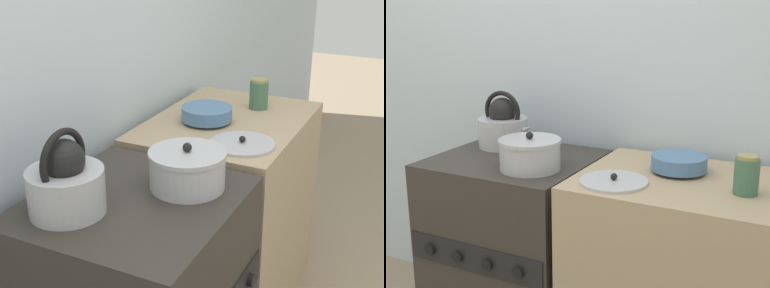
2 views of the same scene
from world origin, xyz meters
The scene contains 7 objects.
wall_back centered at (0.00, 0.65, 1.25)m, with size 7.00×0.06×2.50m.
stove centered at (0.00, 0.29, 0.42)m, with size 0.63×0.60×0.85m.
kettle centered at (-0.14, 0.41, 0.94)m, with size 0.26×0.21×0.25m.
cooking_pot centered at (0.14, 0.18, 0.91)m, with size 0.24×0.24×0.14m.
enamel_bowl centered at (0.66, 0.36, 0.90)m, with size 0.20×0.20×0.06m.
storage_jar centered at (0.92, 0.23, 0.92)m, with size 0.08×0.08×0.13m.
loose_pot_lid centered at (0.50, 0.14, 0.87)m, with size 0.24×0.24×0.03m.
Camera 2 is at (1.18, -1.45, 1.45)m, focal length 50.00 mm.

